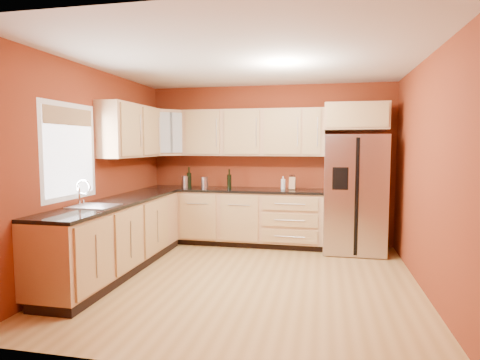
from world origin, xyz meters
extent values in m
plane|color=#AC8242|center=(0.00, 0.00, 0.00)|extent=(4.00, 4.00, 0.00)
plane|color=silver|center=(0.00, 0.00, 2.60)|extent=(4.00, 4.00, 0.00)
cube|color=maroon|center=(0.00, 2.00, 1.30)|extent=(4.00, 0.04, 2.60)
cube|color=maroon|center=(0.00, -2.00, 1.30)|extent=(4.00, 0.04, 2.60)
cube|color=maroon|center=(-2.00, 0.00, 1.30)|extent=(0.04, 4.00, 2.60)
cube|color=maroon|center=(2.00, 0.00, 1.30)|extent=(0.04, 4.00, 2.60)
cube|color=tan|center=(-0.55, 1.70, 0.44)|extent=(2.90, 0.60, 0.88)
cube|color=tan|center=(-1.70, 0.00, 0.44)|extent=(0.60, 2.80, 0.88)
cube|color=black|center=(-0.55, 1.69, 0.90)|extent=(2.90, 0.62, 0.04)
cube|color=black|center=(-1.69, 0.00, 0.90)|extent=(0.62, 2.80, 0.04)
cube|color=tan|center=(-0.25, 1.83, 1.83)|extent=(2.30, 0.33, 0.75)
cube|color=tan|center=(-1.83, 0.72, 1.83)|extent=(0.33, 1.35, 0.75)
cube|color=tan|center=(-1.67, 1.67, 1.83)|extent=(0.67, 0.67, 0.75)
cube|color=tan|center=(1.35, 1.70, 2.05)|extent=(0.92, 0.60, 0.40)
cube|color=#BCBCC1|center=(1.35, 1.62, 0.89)|extent=(0.90, 0.75, 1.78)
cube|color=white|center=(-1.98, -0.50, 1.55)|extent=(0.03, 0.90, 1.00)
cylinder|color=#BCBCC1|center=(-1.35, 1.67, 1.02)|extent=(0.12, 0.12, 0.19)
cylinder|color=#BCBCC1|center=(-1.01, 1.63, 1.01)|extent=(0.13, 0.13, 0.18)
cube|color=tan|center=(0.41, 1.75, 1.02)|extent=(0.10, 0.09, 0.19)
cylinder|color=silver|center=(0.26, 1.74, 1.02)|extent=(0.07, 0.07, 0.21)
camera|label=1|loc=(0.88, -4.63, 1.63)|focal=30.00mm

